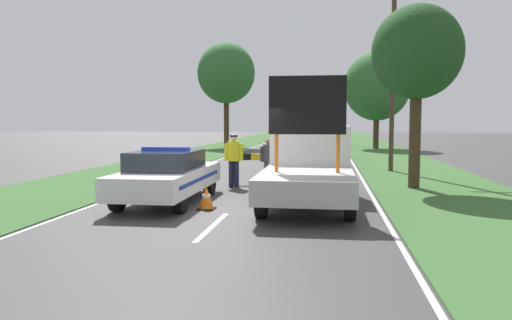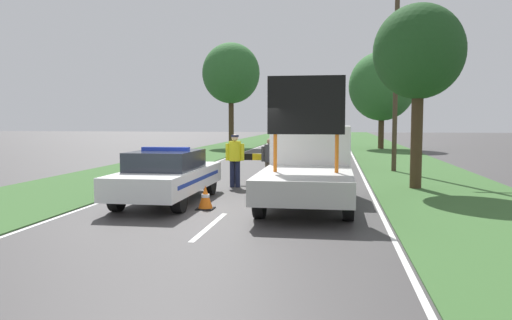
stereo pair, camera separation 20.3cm
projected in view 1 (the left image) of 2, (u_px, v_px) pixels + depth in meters
The scene contains 17 objects.
ground_plane at pixel (230, 211), 12.25m from camera, with size 160.00×160.00×0.00m, color #3D3A3A.
lane_markings at pixel (278, 166), 24.07m from camera, with size 7.44×57.84×0.01m.
grass_verge_left at pixel (199, 154), 32.83m from camera, with size 4.50×120.00×0.03m.
grass_verge_right at pixel (386, 155), 31.13m from camera, with size 4.50×120.00×0.03m.
police_car at pixel (168, 175), 13.40m from camera, with size 1.83×4.90×1.50m.
work_truck at pixel (309, 165), 13.33m from camera, with size 2.22×5.44×3.25m.
road_barrier at pixel (264, 159), 17.29m from camera, with size 2.73×0.08×1.05m.
police_officer at pixel (234, 156), 16.44m from camera, with size 0.63×0.40×1.75m.
pedestrian_civilian at pixel (268, 158), 16.91m from camera, with size 0.57×0.37×1.60m.
traffic_cone_near_police at pixel (282, 176), 17.27m from camera, with size 0.41×0.41×0.57m.
traffic_cone_centre_front at pixel (206, 198), 12.40m from camera, with size 0.43×0.43×0.59m.
queued_car_sedan_black at pixel (314, 151), 22.81m from camera, with size 1.90×4.29×1.53m.
queued_car_wagon_maroon at pixel (322, 145), 28.30m from camera, with size 1.78×4.28×1.55m.
roadside_tree_near_left at pixel (417, 53), 15.83m from camera, with size 2.85×2.85×5.88m.
roadside_tree_near_right at pixel (377, 86), 38.08m from camera, with size 5.01×5.01×7.43m.
roadside_tree_mid_left at pixel (226, 73), 40.18m from camera, with size 4.63×4.63×8.42m.
utility_pole at pixel (393, 64), 21.17m from camera, with size 1.20×0.20×8.92m.
Camera 1 is at (2.36, -11.89, 2.22)m, focal length 35.00 mm.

